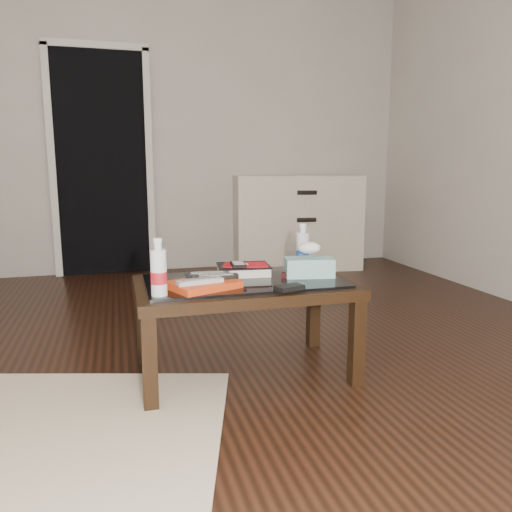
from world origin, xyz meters
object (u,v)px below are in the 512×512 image
at_px(textbook, 243,270).
at_px(water_bottle_left, 159,267).
at_px(coffee_table, 244,293).
at_px(dresser, 297,222).
at_px(water_bottle_right, 303,246).
at_px(tissue_box, 309,267).

distance_m(textbook, water_bottle_left, 0.54).
bearing_deg(coffee_table, dresser, 64.37).
bearing_deg(textbook, water_bottle_right, 12.23).
height_order(water_bottle_right, tissue_box, water_bottle_right).
bearing_deg(textbook, dresser, 69.57).
bearing_deg(coffee_table, water_bottle_left, -155.40).
height_order(dresser, water_bottle_left, dresser).
height_order(water_bottle_left, water_bottle_right, same).
height_order(textbook, water_bottle_left, water_bottle_left).
relative_size(textbook, water_bottle_right, 1.05).
height_order(coffee_table, tissue_box, tissue_box).
relative_size(coffee_table, water_bottle_right, 4.20).
relative_size(water_bottle_right, tissue_box, 1.03).
bearing_deg(textbook, water_bottle_left, -139.11).
height_order(coffee_table, dresser, dresser).
bearing_deg(dresser, coffee_table, -108.95).
xyz_separation_m(water_bottle_right, tissue_box, (-0.03, -0.17, -0.07)).
distance_m(dresser, textbook, 2.48).
xyz_separation_m(coffee_table, tissue_box, (0.32, -0.02, 0.11)).
xyz_separation_m(textbook, tissue_box, (0.29, -0.13, 0.02)).
height_order(textbook, tissue_box, tissue_box).
relative_size(coffee_table, dresser, 0.80).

